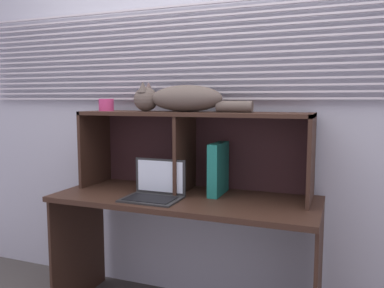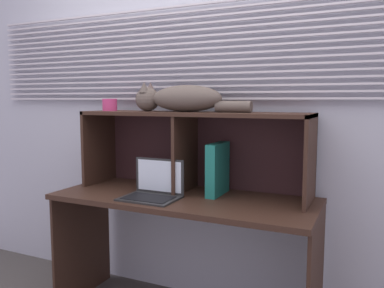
{
  "view_description": "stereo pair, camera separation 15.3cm",
  "coord_description": "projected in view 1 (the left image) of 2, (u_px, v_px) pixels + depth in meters",
  "views": [
    {
      "loc": [
        0.83,
        -1.82,
        1.3
      ],
      "look_at": [
        0.0,
        0.33,
        1.04
      ],
      "focal_mm": 36.6,
      "sensor_mm": 36.0,
      "label": 1
    },
    {
      "loc": [
        0.97,
        -1.77,
        1.3
      ],
      "look_at": [
        0.0,
        0.33,
        1.04
      ],
      "focal_mm": 36.6,
      "sensor_mm": 36.0,
      "label": 2
    }
  ],
  "objects": [
    {
      "name": "binder_upright",
      "position": [
        218.0,
        169.0,
        2.28
      ],
      "size": [
        0.06,
        0.24,
        0.3
      ],
      "primitive_type": "cube",
      "color": "#1C7565",
      "rests_on": "desk"
    },
    {
      "name": "small_basket",
      "position": [
        106.0,
        105.0,
        2.51
      ],
      "size": [
        0.09,
        0.09,
        0.08
      ],
      "primitive_type": "cylinder",
      "color": "#D03C75",
      "rests_on": "hutch_shelf_unit"
    },
    {
      "name": "laptop",
      "position": [
        155.0,
        191.0,
        2.2
      ],
      "size": [
        0.31,
        0.24,
        0.21
      ],
      "color": "#272727",
      "rests_on": "desk"
    },
    {
      "name": "cat",
      "position": [
        179.0,
        99.0,
        2.32
      ],
      "size": [
        0.74,
        0.19,
        0.18
      ],
      "color": "brown",
      "rests_on": "hutch_shelf_unit"
    },
    {
      "name": "book_stack",
      "position": [
        161.0,
        186.0,
        2.43
      ],
      "size": [
        0.2,
        0.24,
        0.03
      ],
      "color": "gray",
      "rests_on": "desk"
    },
    {
      "name": "back_panel_with_blinds",
      "position": [
        204.0,
        106.0,
        2.5
      ],
      "size": [
        4.4,
        0.08,
        2.5
      ],
      "color": "#B9BAC5",
      "rests_on": "ground"
    },
    {
      "name": "desk",
      "position": [
        185.0,
        221.0,
        2.26
      ],
      "size": [
        1.51,
        0.6,
        0.75
      ],
      "color": "#382219",
      "rests_on": "ground"
    },
    {
      "name": "hutch_shelf_unit",
      "position": [
        193.0,
        136.0,
        2.35
      ],
      "size": [
        1.39,
        0.34,
        0.48
      ],
      "color": "#382219",
      "rests_on": "desk"
    }
  ]
}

